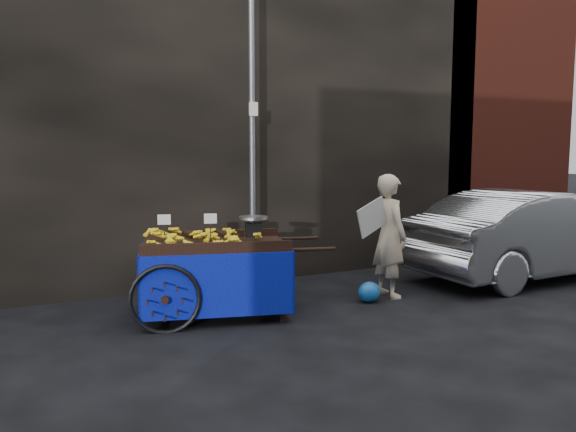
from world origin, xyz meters
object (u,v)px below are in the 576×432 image
plastic_bag (369,292)px  parked_car (534,234)px  vendor (389,236)px  banana_cart (210,251)px

plastic_bag → parked_car: size_ratio=0.07×
plastic_bag → parked_car: 2.98m
vendor → plastic_bag: (-0.38, -0.14, -0.66)m
vendor → parked_car: vendor is taller
plastic_bag → parked_car: (2.94, 0.07, 0.51)m
banana_cart → parked_car: (4.85, -0.28, -0.09)m
vendor → parked_car: size_ratio=0.40×
plastic_bag → vendor: bearing=20.2°
banana_cart → vendor: (2.30, -0.20, 0.05)m
plastic_bag → parked_car: parked_car is taller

